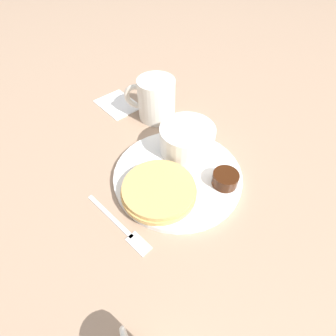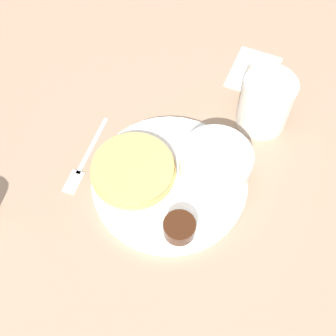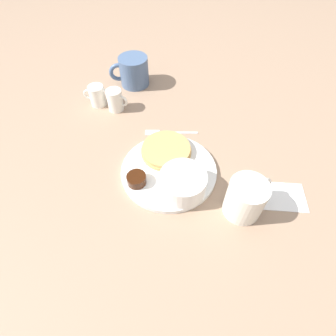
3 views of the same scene
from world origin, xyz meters
name	(u,v)px [view 1 (image 1 of 3)]	position (x,y,z in m)	size (l,w,h in m)	color
ground_plane	(178,177)	(0.00, 0.00, 0.00)	(4.00, 4.00, 0.00)	#9E7F66
plate	(178,175)	(0.00, 0.00, 0.01)	(0.24, 0.24, 0.01)	white
pancake_stack	(160,191)	(0.00, 0.06, 0.02)	(0.13, 0.13, 0.02)	tan
bowl	(187,138)	(0.02, -0.06, 0.04)	(0.11, 0.11, 0.05)	white
syrup_cup	(225,179)	(-0.08, -0.03, 0.02)	(0.05, 0.05, 0.02)	#38190A
butter_ramekin	(195,138)	(0.02, -0.08, 0.03)	(0.05, 0.05, 0.04)	white
coffee_mug	(155,99)	(0.15, -0.12, 0.05)	(0.11, 0.08, 0.09)	silver
fork	(124,229)	(0.01, 0.14, 0.00)	(0.15, 0.03, 0.00)	silver
napkin	(118,104)	(0.25, -0.10, 0.00)	(0.12, 0.10, 0.00)	white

